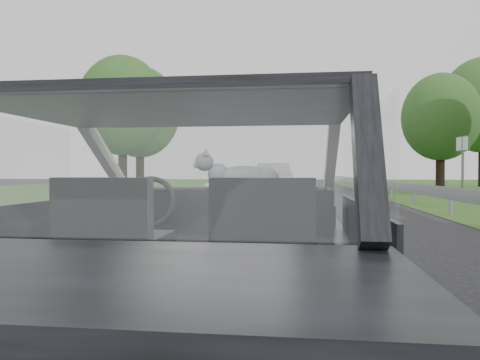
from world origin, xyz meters
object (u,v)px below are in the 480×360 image
(cat, at_px, (245,176))
(other_car, at_px, (273,178))
(highway_sign, at_px, (463,168))
(subject_car, at_px, (198,241))

(cat, relative_size, other_car, 0.13)
(other_car, height_order, highway_sign, highway_sign)
(other_car, bearing_deg, highway_sign, -40.66)
(subject_car, distance_m, other_car, 22.96)
(other_car, distance_m, highway_sign, 9.70)
(subject_car, xyz_separation_m, cat, (0.19, 0.63, 0.37))
(cat, distance_m, other_car, 22.34)
(cat, relative_size, highway_sign, 0.24)
(subject_car, bearing_deg, cat, 72.90)
(cat, bearing_deg, other_car, 81.84)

